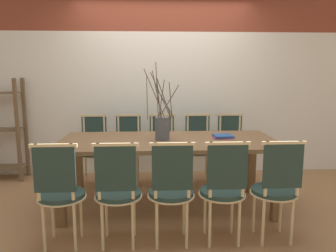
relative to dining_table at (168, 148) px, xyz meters
name	(u,v)px	position (x,y,z in m)	size (l,w,h in m)	color
ground_plane	(168,206)	(0.00, 0.00, -0.67)	(16.00, 16.00, 0.00)	#9E7047
wall_rear	(163,65)	(0.00, 1.34, 0.93)	(12.00, 0.06, 3.20)	silver
dining_table	(168,148)	(0.00, 0.00, 0.00)	(2.35, 1.04, 0.77)	brown
chair_near_leftend	(60,191)	(-0.95, -0.82, -0.16)	(0.41, 0.41, 0.94)	#233833
chair_near_left	(118,189)	(-0.47, -0.82, -0.16)	(0.41, 0.41, 0.94)	#233833
chair_near_center	(171,188)	(-0.01, -0.82, -0.16)	(0.41, 0.41, 0.94)	#233833
chair_near_right	(223,188)	(0.44, -0.82, -0.16)	(0.41, 0.41, 0.94)	#233833
chair_near_rightend	(276,187)	(0.90, -0.82, -0.16)	(0.41, 0.41, 0.94)	#233833
chair_far_leftend	(93,147)	(-0.96, 0.82, -0.16)	(0.41, 0.41, 0.94)	#233833
chair_far_left	(128,147)	(-0.49, 0.82, -0.16)	(0.41, 0.41, 0.94)	#233833
chair_far_center	(162,146)	(-0.04, 0.82, -0.16)	(0.41, 0.41, 0.94)	#233833
chair_far_right	(198,146)	(0.46, 0.82, -0.16)	(0.41, 0.41, 0.94)	#233833
chair_far_rightend	(231,146)	(0.91, 0.82, -0.16)	(0.41, 0.41, 0.94)	#233833
vase_centerpiece	(162,127)	(-0.06, 0.00, 0.24)	(0.38, 0.38, 0.83)	#4C5156
book_stack	(223,136)	(0.62, 0.08, 0.11)	(0.22, 0.21, 0.03)	#842D8C
shelving_rack	(3,130)	(-2.25, 1.11, 0.03)	(0.56, 0.32, 1.42)	brown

